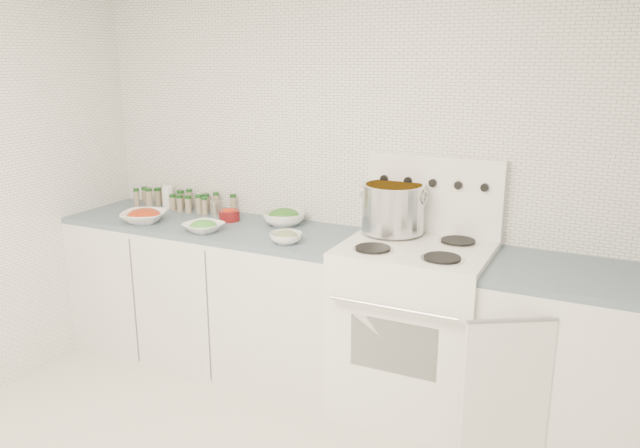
{
  "coord_description": "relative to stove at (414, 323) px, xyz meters",
  "views": [
    {
      "loc": [
        1.38,
        -1.83,
        1.89
      ],
      "look_at": [
        -0.06,
        1.14,
        1.0
      ],
      "focal_mm": 35.0,
      "sensor_mm": 36.0,
      "label": 1
    }
  ],
  "objects": [
    {
      "name": "room_walls",
      "position": [
        -0.48,
        -1.19,
        1.06
      ],
      "size": [
        3.54,
        3.04,
        2.52
      ],
      "color": "white",
      "rests_on": "ground"
    },
    {
      "name": "counter_left",
      "position": [
        -1.3,
        0.0,
        -0.05
      ],
      "size": [
        1.85,
        0.62,
        0.9
      ],
      "color": "white",
      "rests_on": "ground"
    },
    {
      "name": "stove",
      "position": [
        0.0,
        0.0,
        0.0
      ],
      "size": [
        0.76,
        0.7,
        1.36
      ],
      "color": "white",
      "rests_on": "ground"
    },
    {
      "name": "counter_right",
      "position": [
        0.82,
        0.0,
        -0.05
      ],
      "size": [
        0.89,
        0.83,
        0.9
      ],
      "color": "white",
      "rests_on": "ground"
    },
    {
      "name": "stock_pot",
      "position": [
        -0.19,
        0.16,
        0.59
      ],
      "size": [
        0.37,
        0.34,
        0.26
      ],
      "rotation": [
        0.0,
        0.0,
        0.05
      ],
      "color": "silver",
      "rests_on": "stove"
    },
    {
      "name": "bowl_tomato",
      "position": [
        -1.69,
        -0.15,
        0.44
      ],
      "size": [
        0.34,
        0.34,
        0.09
      ],
      "color": "white",
      "rests_on": "counter_left"
    },
    {
      "name": "bowl_snowpea",
      "position": [
        -1.23,
        -0.18,
        0.43
      ],
      "size": [
        0.25,
        0.25,
        0.07
      ],
      "color": "white",
      "rests_on": "counter_left"
    },
    {
      "name": "bowl_broccoli",
      "position": [
        -0.88,
        0.16,
        0.45
      ],
      "size": [
        0.28,
        0.28,
        0.1
      ],
      "color": "white",
      "rests_on": "counter_left"
    },
    {
      "name": "bowl_zucchini",
      "position": [
        -0.69,
        -0.16,
        0.44
      ],
      "size": [
        0.21,
        0.21,
        0.07
      ],
      "color": "white",
      "rests_on": "counter_left"
    },
    {
      "name": "bowl_pepper",
      "position": [
        -1.24,
        0.11,
        0.44
      ],
      "size": [
        0.13,
        0.13,
        0.08
      ],
      "color": "#621012",
      "rests_on": "counter_left"
    },
    {
      "name": "salt_canister",
      "position": [
        -1.8,
        0.21,
        0.48
      ],
      "size": [
        0.09,
        0.09,
        0.15
      ],
      "primitive_type": "cylinder",
      "rotation": [
        0.0,
        0.0,
        0.27
      ],
      "color": "white",
      "rests_on": "counter_left"
    },
    {
      "name": "tin_can",
      "position": [
        -1.4,
        0.18,
        0.45
      ],
      "size": [
        0.08,
        0.08,
        0.09
      ],
      "primitive_type": "cylinder",
      "rotation": [
        0.0,
        0.0,
        -0.22
      ],
      "color": "#B2AB96",
      "rests_on": "counter_left"
    },
    {
      "name": "spice_cluster",
      "position": [
        -1.7,
        0.21,
        0.47
      ],
      "size": [
        0.77,
        0.16,
        0.14
      ],
      "color": "gray",
      "rests_on": "counter_left"
    }
  ]
}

